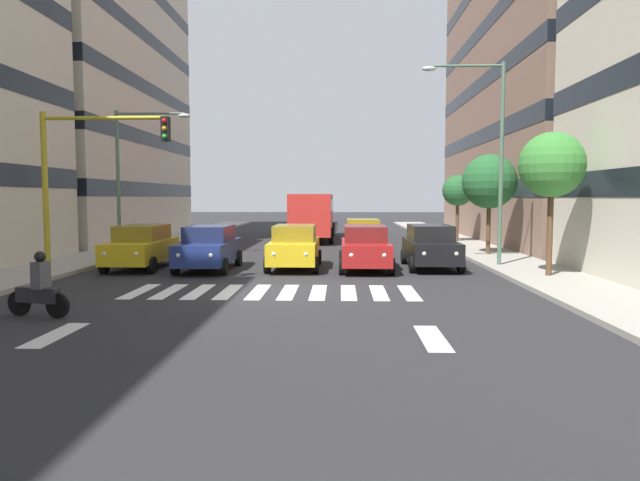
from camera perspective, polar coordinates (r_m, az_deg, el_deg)
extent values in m
plane|color=#262628|center=(17.38, -4.64, -5.10)|extent=(180.00, 180.00, 0.00)
cube|color=#9E998E|center=(18.69, 24.72, -4.58)|extent=(2.93, 90.00, 0.15)
cube|color=#846656|center=(40.41, 22.30, 18.70)|extent=(9.15, 23.49, 26.16)
cube|color=black|center=(39.09, 21.89, 4.66)|extent=(9.19, 23.53, 0.90)
cube|color=black|center=(39.26, 22.02, 9.43)|extent=(9.19, 23.53, 0.90)
cube|color=black|center=(39.70, 22.16, 14.13)|extent=(9.19, 23.53, 0.90)
cube|color=black|center=(40.41, 22.30, 18.70)|extent=(9.19, 23.53, 0.90)
cube|color=beige|center=(43.86, -22.65, 20.02)|extent=(9.15, 20.09, 29.87)
cube|color=black|center=(42.17, -22.18, 4.67)|extent=(9.19, 20.13, 0.90)
cube|color=black|center=(42.33, -22.31, 9.16)|extent=(9.19, 20.13, 0.90)
cube|color=black|center=(42.76, -22.45, 13.59)|extent=(9.19, 20.13, 0.90)
cube|color=black|center=(43.43, -22.58, 17.91)|extent=(9.19, 20.13, 0.90)
cube|color=silver|center=(17.38, 8.80, -5.12)|extent=(0.45, 2.80, 0.01)
cube|color=silver|center=(17.30, 5.82, -5.13)|extent=(0.45, 2.80, 0.01)
cube|color=silver|center=(17.26, 2.83, -5.14)|extent=(0.45, 2.80, 0.01)
cube|color=silver|center=(17.27, -0.17, -5.13)|extent=(0.45, 2.80, 0.01)
cube|color=silver|center=(17.33, -3.15, -5.10)|extent=(0.45, 2.80, 0.01)
cube|color=silver|center=(17.43, -6.11, -5.06)|extent=(0.45, 2.80, 0.01)
cube|color=silver|center=(17.58, -9.03, -5.01)|extent=(0.45, 2.80, 0.01)
cube|color=silver|center=(17.78, -11.89, -4.95)|extent=(0.45, 2.80, 0.01)
cube|color=silver|center=(18.01, -14.68, -4.88)|extent=(0.45, 2.80, 0.01)
cube|color=silver|center=(18.29, -17.39, -4.79)|extent=(0.45, 2.80, 0.01)
cube|color=silver|center=(12.02, 11.05, -9.42)|extent=(0.50, 2.20, 0.01)
cube|color=silver|center=(13.24, -24.63, -8.45)|extent=(0.50, 2.20, 0.01)
cube|color=black|center=(23.33, 10.88, -0.96)|extent=(1.80, 4.40, 0.80)
cube|color=black|center=(23.47, 10.83, 0.79)|extent=(1.58, 2.46, 0.60)
cylinder|color=black|center=(22.11, 13.75, -2.34)|extent=(0.22, 0.64, 0.64)
cylinder|color=black|center=(21.82, 9.12, -2.36)|extent=(0.22, 0.64, 0.64)
cylinder|color=black|center=(24.94, 12.40, -1.57)|extent=(0.22, 0.64, 0.64)
cylinder|color=black|center=(24.68, 8.29, -1.57)|extent=(0.22, 0.64, 0.64)
sphere|color=white|center=(21.31, 13.30, -1.28)|extent=(0.18, 0.18, 0.18)
sphere|color=white|center=(21.12, 10.24, -1.28)|extent=(0.18, 0.18, 0.18)
cube|color=maroon|center=(22.46, 4.47, -1.10)|extent=(1.80, 4.40, 0.80)
cube|color=maroon|center=(22.60, 4.46, 0.71)|extent=(1.58, 2.46, 0.60)
cylinder|color=black|center=(21.12, 7.08, -2.56)|extent=(0.22, 0.64, 0.64)
cylinder|color=black|center=(21.03, 2.18, -2.55)|extent=(0.22, 0.64, 0.64)
cylinder|color=black|center=(23.99, 6.47, -1.73)|extent=(0.22, 0.64, 0.64)
cylinder|color=black|center=(23.92, 2.16, -1.72)|extent=(0.22, 0.64, 0.64)
sphere|color=white|center=(20.35, 6.35, -1.45)|extent=(0.18, 0.18, 0.18)
sphere|color=white|center=(20.29, 3.11, -1.45)|extent=(0.18, 0.18, 0.18)
cube|color=gold|center=(22.82, -2.53, -1.00)|extent=(1.80, 4.40, 0.80)
cube|color=olive|center=(22.96, -2.50, 0.78)|extent=(1.58, 2.46, 0.60)
cylinder|color=black|center=(21.37, -0.43, -2.44)|extent=(0.22, 0.64, 0.64)
cylinder|color=black|center=(21.52, -5.22, -2.41)|extent=(0.22, 0.64, 0.64)
cylinder|color=black|center=(24.25, -0.13, -1.63)|extent=(0.22, 0.64, 0.64)
cylinder|color=black|center=(24.38, -4.36, -1.61)|extent=(0.22, 0.64, 0.64)
sphere|color=white|center=(20.64, -1.41, -1.35)|extent=(0.18, 0.18, 0.18)
sphere|color=white|center=(20.74, -4.59, -1.33)|extent=(0.18, 0.18, 0.18)
cube|color=navy|center=(22.77, -10.94, -1.09)|extent=(1.80, 4.40, 0.80)
cube|color=#1D2547|center=(22.91, -10.85, 0.70)|extent=(1.58, 2.46, 0.60)
cylinder|color=black|center=(21.21, -9.43, -2.55)|extent=(0.22, 0.64, 0.64)
cylinder|color=black|center=(21.64, -14.11, -2.49)|extent=(0.22, 0.64, 0.64)
cylinder|color=black|center=(24.05, -8.06, -1.73)|extent=(0.22, 0.64, 0.64)
cylinder|color=black|center=(24.43, -12.22, -1.69)|extent=(0.22, 0.64, 0.64)
sphere|color=white|center=(20.55, -10.72, -1.44)|extent=(0.18, 0.18, 0.18)
sphere|color=white|center=(20.83, -13.81, -1.42)|extent=(0.18, 0.18, 0.18)
cube|color=gold|center=(23.90, -17.25, -0.95)|extent=(1.80, 4.40, 0.80)
cube|color=olive|center=(24.04, -17.13, 0.75)|extent=(1.58, 2.46, 0.60)
cylinder|color=black|center=(22.29, -16.27, -2.34)|extent=(0.22, 0.64, 0.64)
cylinder|color=black|center=(22.92, -20.55, -2.26)|extent=(0.22, 0.64, 0.64)
cylinder|color=black|center=(25.04, -14.19, -1.58)|extent=(0.22, 0.64, 0.64)
cylinder|color=black|center=(25.60, -18.06, -1.53)|extent=(0.22, 0.64, 0.64)
sphere|color=white|center=(21.69, -17.69, -1.27)|extent=(0.18, 0.18, 0.18)
sphere|color=white|center=(22.10, -20.50, -1.24)|extent=(0.18, 0.18, 0.18)
cube|color=gold|center=(28.96, 4.26, 0.12)|extent=(1.80, 4.40, 0.80)
cube|color=olive|center=(29.12, 4.25, 1.53)|extent=(1.58, 2.46, 0.60)
cylinder|color=black|center=(27.60, 6.24, -0.93)|extent=(0.22, 0.64, 0.64)
cylinder|color=black|center=(27.53, 2.50, -0.92)|extent=(0.22, 0.64, 0.64)
cylinder|color=black|center=(30.49, 5.84, -0.43)|extent=(0.22, 0.64, 0.64)
cylinder|color=black|center=(30.42, 2.45, -0.42)|extent=(0.22, 0.64, 0.64)
sphere|color=white|center=(26.84, 5.66, -0.05)|extent=(0.18, 0.18, 0.18)
sphere|color=white|center=(26.80, 3.21, -0.04)|extent=(0.18, 0.18, 0.18)
cube|color=red|center=(38.27, -0.69, 2.71)|extent=(2.50, 10.50, 2.50)
cube|color=black|center=(38.26, -0.69, 3.53)|extent=(2.52, 9.87, 0.80)
cylinder|color=black|center=(34.62, 1.10, 0.46)|extent=(0.28, 1.00, 1.00)
cylinder|color=black|center=(34.75, -3.03, 0.47)|extent=(0.28, 1.00, 1.00)
cylinder|color=black|center=(41.43, 1.25, 1.10)|extent=(0.28, 1.00, 1.00)
cylinder|color=black|center=(41.54, -2.20, 1.11)|extent=(0.28, 1.00, 1.00)
cylinder|color=black|center=(15.67, -27.57, -5.50)|extent=(0.61, 0.24, 0.60)
cylinder|color=black|center=(14.94, -24.49, -5.86)|extent=(0.61, 0.24, 0.60)
cube|color=#232328|center=(15.26, -26.09, -4.87)|extent=(1.13, 0.50, 0.36)
cube|color=#4C4C51|center=(15.13, -25.87, -3.10)|extent=(0.36, 0.42, 0.64)
sphere|color=black|center=(15.08, -25.93, -1.44)|extent=(0.26, 0.26, 0.26)
cylinder|color=#AD991E|center=(20.26, -25.47, 3.65)|extent=(0.18, 0.18, 5.50)
cylinder|color=#AD991E|center=(19.60, -20.57, 11.26)|extent=(3.89, 0.12, 0.12)
cube|color=black|center=(18.91, -15.00, 10.59)|extent=(0.24, 0.28, 0.76)
sphere|color=red|center=(18.80, -15.16, 11.36)|extent=(0.14, 0.14, 0.14)
sphere|color=orange|center=(18.77, -15.14, 10.63)|extent=(0.14, 0.14, 0.14)
sphere|color=green|center=(18.74, -15.13, 9.90)|extent=(0.14, 0.14, 0.14)
cylinder|color=#4C6B56|center=(23.99, 17.47, 7.19)|extent=(0.16, 0.16, 7.94)
cylinder|color=#4C6B56|center=(24.16, 14.25, 16.38)|extent=(2.88, 0.10, 0.10)
ellipsoid|color=#B7BCC1|center=(23.88, 10.72, 16.34)|extent=(0.56, 0.28, 0.20)
cylinder|color=#4C6B56|center=(28.53, -19.31, 5.38)|extent=(0.16, 0.16, 6.66)
cylinder|color=#4C6B56|center=(28.25, -16.42, 11.94)|extent=(3.16, 0.10, 0.10)
ellipsoid|color=#B7BCC1|center=(27.79, -13.26, 11.92)|extent=(0.56, 0.28, 0.20)
cylinder|color=#513823|center=(21.22, 21.76, 0.96)|extent=(0.20, 0.20, 3.11)
sphere|color=#387F33|center=(21.22, 21.93, 6.96)|extent=(2.21, 2.21, 2.21)
cylinder|color=#513823|center=(28.33, 16.30, 1.39)|extent=(0.20, 0.20, 2.65)
sphere|color=#235B2D|center=(28.30, 16.39, 5.62)|extent=(2.55, 2.55, 2.55)
cylinder|color=#513823|center=(35.97, 13.40, 1.94)|extent=(0.20, 0.20, 2.52)
sphere|color=#235B2D|center=(35.95, 13.45, 4.83)|extent=(1.86, 1.86, 1.86)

